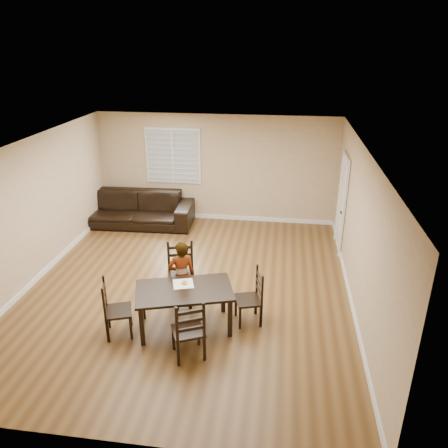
{
  "coord_description": "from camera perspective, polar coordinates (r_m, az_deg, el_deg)",
  "views": [
    {
      "loc": [
        1.66,
        -6.99,
        4.36
      ],
      "look_at": [
        0.56,
        0.82,
        1.0
      ],
      "focal_mm": 35.0,
      "sensor_mm": 36.0,
      "label": 1
    }
  ],
  "objects": [
    {
      "name": "room",
      "position": [
        7.79,
        -4.53,
        3.83
      ],
      "size": [
        6.04,
        7.04,
        2.72
      ],
      "color": "tan",
      "rests_on": "ground"
    },
    {
      "name": "dining_table",
      "position": [
        7.04,
        -5.22,
        -9.12
      ],
      "size": [
        1.7,
        1.26,
        0.71
      ],
      "rotation": [
        0.0,
        0.0,
        0.3
      ],
      "color": "black",
      "rests_on": "ground"
    },
    {
      "name": "donut",
      "position": [
        7.13,
        -5.2,
        -7.6
      ],
      "size": [
        0.11,
        0.11,
        0.04
      ],
      "color": "#DA954E",
      "rests_on": "napkin"
    },
    {
      "name": "chair_right",
      "position": [
        7.29,
        4.08,
        -9.64
      ],
      "size": [
        0.51,
        0.53,
        0.95
      ],
      "rotation": [
        0.0,
        0.0,
        -1.27
      ],
      "color": "black",
      "rests_on": "ground"
    },
    {
      "name": "chair_near",
      "position": [
        7.96,
        -5.65,
        -6.23
      ],
      "size": [
        0.57,
        0.55,
        1.06
      ],
      "rotation": [
        0.0,
        0.0,
        0.23
      ],
      "color": "black",
      "rests_on": "ground"
    },
    {
      "name": "child",
      "position": [
        7.51,
        -5.54,
        -6.79
      ],
      "size": [
        0.55,
        0.47,
        1.28
      ],
      "primitive_type": "imported",
      "rotation": [
        0.0,
        0.0,
        3.55
      ],
      "color": "gray",
      "rests_on": "ground"
    },
    {
      "name": "ground",
      "position": [
        8.41,
        -4.64,
        -8.27
      ],
      "size": [
        7.0,
        7.0,
        0.0
      ],
      "primitive_type": "plane",
      "color": "brown",
      "rests_on": "ground"
    },
    {
      "name": "chair_far",
      "position": [
        6.47,
        -4.47,
        -14.19
      ],
      "size": [
        0.58,
        0.57,
        0.99
      ],
      "rotation": [
        0.0,
        0.0,
        3.57
      ],
      "color": "black",
      "rests_on": "ground"
    },
    {
      "name": "napkin",
      "position": [
        7.14,
        -5.35,
        -7.77
      ],
      "size": [
        0.4,
        0.4,
        0.0
      ],
      "primitive_type": "cube",
      "rotation": [
        0.0,
        0.0,
        0.31
      ],
      "color": "white",
      "rests_on": "dining_table"
    },
    {
      "name": "chair_left",
      "position": [
        7.18,
        -14.6,
        -10.91
      ],
      "size": [
        0.53,
        0.55,
        0.97
      ],
      "rotation": [
        0.0,
        0.0,
        1.92
      ],
      "color": "black",
      "rests_on": "ground"
    },
    {
      "name": "sofa",
      "position": [
        11.19,
        -11.41,
        1.93
      ],
      "size": [
        2.86,
        1.21,
        0.82
      ],
      "primitive_type": "imported",
      "rotation": [
        0.0,
        0.0,
        0.04
      ],
      "color": "black",
      "rests_on": "ground"
    }
  ]
}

